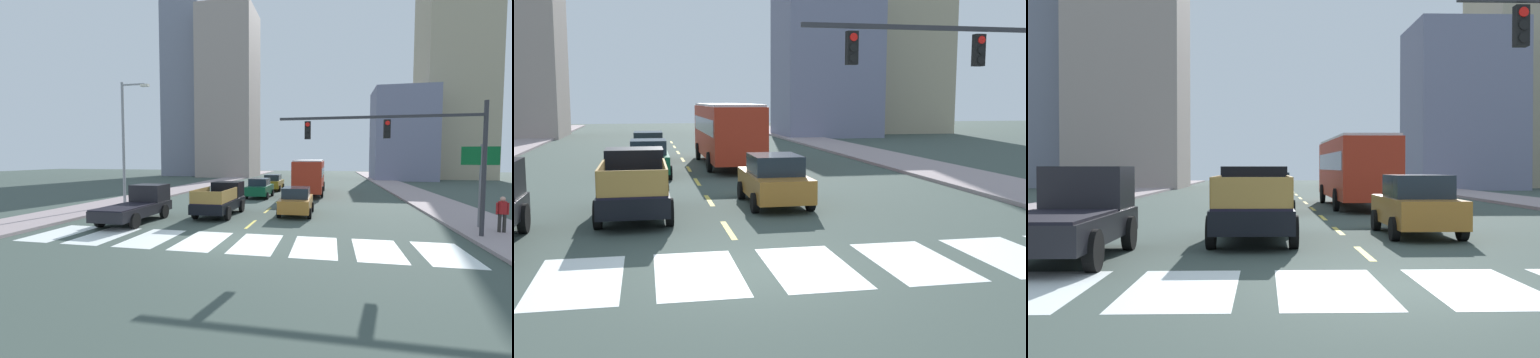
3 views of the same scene
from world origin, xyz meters
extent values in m
plane|color=#3B4942|center=(0.00, 0.00, 0.00)|extent=(160.00, 160.00, 0.00)
cube|color=gray|center=(-11.92, 18.00, 0.07)|extent=(3.84, 110.00, 0.15)
cube|color=white|center=(-5.93, 0.00, 0.00)|extent=(1.73, 3.47, 0.01)
cube|color=white|center=(-3.56, 0.00, 0.00)|extent=(1.73, 3.47, 0.01)
cube|color=white|center=(-1.19, 0.00, 0.00)|extent=(1.73, 3.47, 0.01)
cube|color=white|center=(1.19, 0.00, 0.00)|extent=(1.73, 3.47, 0.01)
cube|color=#DBC44B|center=(0.00, 4.00, 0.00)|extent=(0.16, 2.40, 0.01)
cube|color=#DBC44B|center=(0.00, 9.00, 0.00)|extent=(0.16, 2.40, 0.01)
cube|color=#DBC44B|center=(0.00, 14.00, 0.00)|extent=(0.16, 2.40, 0.01)
cube|color=#DBC44B|center=(0.00, 19.00, 0.00)|extent=(0.16, 2.40, 0.01)
cube|color=#DBC44B|center=(0.00, 24.00, 0.00)|extent=(0.16, 2.40, 0.01)
cube|color=#DBC44B|center=(0.00, 29.00, 0.00)|extent=(0.16, 2.40, 0.01)
cube|color=#DBC44B|center=(0.00, 34.00, 0.00)|extent=(0.16, 2.40, 0.01)
cube|color=#DBC44B|center=(0.00, 39.00, 0.00)|extent=(0.16, 2.40, 0.01)
cube|color=black|center=(-2.53, 6.44, 0.68)|extent=(1.96, 5.20, 0.56)
cube|color=black|center=(-2.53, 8.14, 1.46)|extent=(1.84, 1.60, 1.00)
cube|color=#19232D|center=(-2.53, 8.58, 1.64)|extent=(1.72, 0.08, 0.56)
cube|color=black|center=(-2.53, 5.49, 0.99)|extent=(1.84, 3.30, 0.06)
cylinder|color=black|center=(-3.51, 8.00, 0.40)|extent=(0.22, 0.80, 0.80)
cylinder|color=black|center=(-1.55, 8.00, 0.40)|extent=(0.22, 0.80, 0.80)
cylinder|color=black|center=(-3.51, 4.88, 0.40)|extent=(0.22, 0.80, 0.80)
cylinder|color=black|center=(-1.55, 4.88, 0.40)|extent=(0.22, 0.80, 0.80)
cube|color=olive|center=(-3.43, 5.49, 1.37)|extent=(0.06, 3.17, 0.70)
cube|color=olive|center=(-1.63, 5.49, 1.37)|extent=(0.06, 3.17, 0.70)
cube|color=olive|center=(-2.53, 3.91, 1.37)|extent=(1.80, 0.06, 0.70)
cube|color=black|center=(-6.39, 3.20, 0.68)|extent=(1.96, 5.20, 0.56)
cube|color=black|center=(-6.39, 4.90, 1.46)|extent=(1.84, 1.60, 1.00)
cube|color=#19232D|center=(-6.39, 5.34, 1.64)|extent=(1.72, 0.08, 0.56)
cube|color=black|center=(-6.39, 2.25, 0.99)|extent=(1.84, 3.30, 0.06)
cylinder|color=black|center=(-7.37, 4.76, 0.40)|extent=(0.22, 0.80, 0.80)
cylinder|color=black|center=(-5.41, 4.76, 0.40)|extent=(0.22, 0.80, 0.80)
cylinder|color=black|center=(-5.41, 1.64, 0.40)|extent=(0.22, 0.80, 0.80)
cube|color=#AF2B18|center=(2.15, 20.40, 1.85)|extent=(2.50, 10.80, 2.70)
cube|color=#19232D|center=(2.15, 20.40, 2.20)|extent=(2.52, 9.94, 0.80)
cube|color=silver|center=(2.15, 20.40, 3.26)|extent=(2.40, 10.37, 0.12)
cylinder|color=black|center=(0.90, 23.75, 0.50)|extent=(0.22, 1.00, 1.00)
cylinder|color=black|center=(3.40, 23.75, 0.50)|extent=(0.22, 1.00, 1.00)
cylinder|color=black|center=(0.90, 17.43, 0.50)|extent=(0.22, 1.00, 1.00)
cylinder|color=black|center=(3.40, 17.43, 0.50)|extent=(0.22, 1.00, 1.00)
cube|color=olive|center=(-1.99, 23.32, 0.70)|extent=(1.80, 4.40, 0.76)
cube|color=#1E2833|center=(-1.99, 23.17, 1.40)|extent=(1.58, 2.11, 0.64)
cylinder|color=black|center=(-2.89, 24.68, 0.32)|extent=(0.22, 0.64, 0.64)
cylinder|color=black|center=(-1.09, 24.68, 0.32)|extent=(0.22, 0.64, 0.64)
cylinder|color=black|center=(-2.89, 21.95, 0.32)|extent=(0.22, 0.64, 0.64)
cylinder|color=black|center=(-1.09, 21.95, 0.32)|extent=(0.22, 0.64, 0.64)
cube|color=#105330|center=(-2.03, 16.28, 0.70)|extent=(1.80, 4.40, 0.76)
cube|color=#1E2833|center=(-2.03, 16.13, 1.40)|extent=(1.58, 2.11, 0.64)
cylinder|color=black|center=(-2.93, 17.65, 0.32)|extent=(0.22, 0.64, 0.64)
cylinder|color=black|center=(-1.13, 17.65, 0.32)|extent=(0.22, 0.64, 0.64)
cylinder|color=black|center=(-2.93, 14.92, 0.32)|extent=(0.22, 0.64, 0.64)
cylinder|color=black|center=(-1.13, 14.92, 0.32)|extent=(0.22, 0.64, 0.64)
cube|color=#AB6B26|center=(2.07, 7.71, 0.70)|extent=(1.80, 4.40, 0.76)
cube|color=#1E2833|center=(2.07, 7.56, 1.40)|extent=(1.58, 2.11, 0.64)
cylinder|color=black|center=(1.17, 9.07, 0.32)|extent=(0.22, 0.64, 0.64)
cylinder|color=black|center=(2.97, 9.07, 0.32)|extent=(0.22, 0.64, 0.64)
cylinder|color=black|center=(1.17, 6.34, 0.32)|extent=(0.22, 0.64, 0.64)
cylinder|color=black|center=(2.97, 6.34, 0.32)|extent=(0.22, 0.64, 0.64)
cube|color=black|center=(3.05, 2.82, 4.85)|extent=(0.28, 0.24, 0.84)
cylinder|color=red|center=(3.05, 2.69, 5.11)|extent=(0.20, 0.04, 0.20)
cylinder|color=black|center=(3.05, 2.69, 4.85)|extent=(0.20, 0.04, 0.20)
cylinder|color=black|center=(3.05, 2.69, 4.59)|extent=(0.20, 0.04, 0.20)
cube|color=slate|center=(15.17, 45.15, 7.18)|extent=(9.03, 8.70, 14.35)
cube|color=#A19188|center=(-14.62, 48.92, 15.27)|extent=(9.95, 9.72, 30.53)
cube|color=tan|center=(24.45, 51.95, 17.48)|extent=(10.50, 11.40, 34.96)
camera|label=1|loc=(4.14, -13.77, 3.56)|focal=24.25mm
camera|label=2|loc=(-2.18, -12.11, 3.55)|focal=42.45mm
camera|label=3|loc=(-2.26, -10.08, 1.95)|focal=44.35mm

